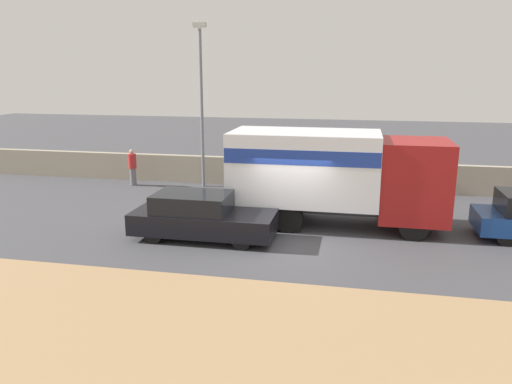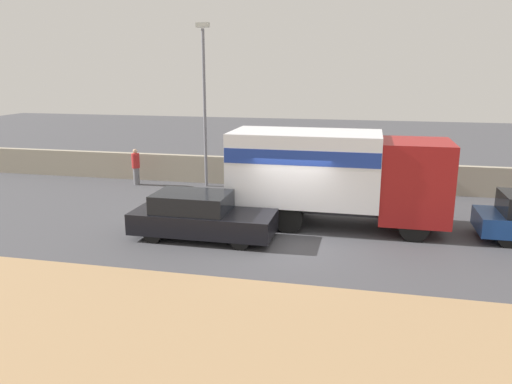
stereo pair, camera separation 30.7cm
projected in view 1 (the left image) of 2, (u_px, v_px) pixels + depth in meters
The scene contains 7 objects.
ground_plane at pixel (289, 240), 15.84m from camera, with size 80.00×80.00×0.00m, color #47474C.
dirt_shoulder_foreground at pixel (241, 351), 9.55m from camera, with size 60.00×6.51×0.04m.
stone_wall_backdrop at pixel (312, 174), 22.69m from camera, with size 60.00×0.35×1.29m.
street_lamp at pixel (201, 95), 22.14m from camera, with size 0.56×0.28×7.23m.
box_truck at pixel (332, 171), 16.89m from camera, with size 7.23×2.61×3.23m.
car_hatchback at pixel (201, 217), 15.81m from camera, with size 4.54×1.76×1.47m.
pedestrian at pixel (133, 167), 23.13m from camera, with size 0.37×0.37×1.69m.
Camera 1 is at (2.02, -14.92, 5.25)m, focal length 35.00 mm.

